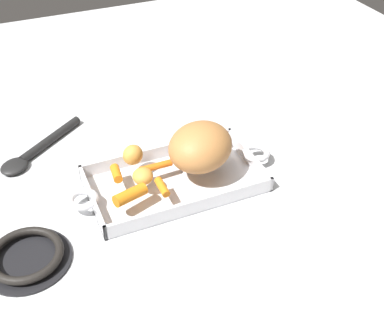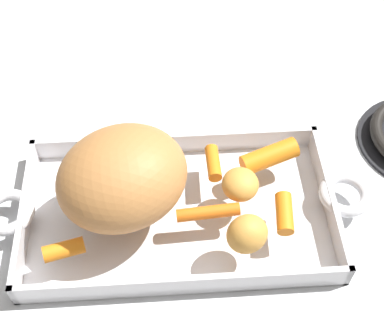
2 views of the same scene
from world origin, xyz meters
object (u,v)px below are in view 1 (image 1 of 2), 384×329
(pork_roast, at_px, (201,147))
(potato_golden_large, at_px, (133,155))
(roasting_dish, at_px, (175,181))
(stove_burner_rear, at_px, (27,257))
(baby_carrot_northeast, at_px, (130,195))
(baby_carrot_long, at_px, (116,173))
(baby_carrot_short, at_px, (215,139))
(baby_carrot_center_left, at_px, (156,166))
(serving_spoon, at_px, (35,151))
(potato_near_roast, at_px, (143,176))
(baby_carrot_northwest, at_px, (162,187))

(pork_roast, distance_m, potato_golden_large, 0.14)
(roasting_dish, distance_m, stove_burner_rear, 0.32)
(pork_roast, height_order, baby_carrot_northeast, pork_roast)
(baby_carrot_long, distance_m, baby_carrot_short, 0.23)
(baby_carrot_center_left, relative_size, serving_spoon, 0.32)
(potato_near_roast, bearing_deg, baby_carrot_northeast, -134.20)
(baby_carrot_northwest, height_order, serving_spoon, baby_carrot_northwest)
(potato_golden_large, bearing_deg, baby_carrot_long, -146.55)
(roasting_dish, relative_size, serving_spoon, 2.07)
(potato_golden_large, bearing_deg, baby_carrot_short, -0.28)
(roasting_dish, relative_size, potato_near_roast, 10.39)
(baby_carrot_northeast, bearing_deg, baby_carrot_northwest, 2.00)
(baby_carrot_short, bearing_deg, potato_near_roast, -160.93)
(baby_carrot_northeast, bearing_deg, baby_carrot_long, 93.83)
(baby_carrot_northeast, height_order, stove_burner_rear, baby_carrot_northeast)
(stove_burner_rear, bearing_deg, baby_carrot_long, 31.27)
(pork_roast, xyz_separation_m, baby_carrot_northwest, (-0.10, -0.04, -0.04))
(pork_roast, relative_size, potato_golden_large, 3.19)
(baby_carrot_short, height_order, baby_carrot_northwest, baby_carrot_short)
(roasting_dish, bearing_deg, potato_near_roast, -175.51)
(baby_carrot_long, height_order, baby_carrot_northeast, baby_carrot_northeast)
(baby_carrot_center_left, bearing_deg, baby_carrot_northeast, -138.07)
(pork_roast, bearing_deg, baby_carrot_short, 44.50)
(serving_spoon, bearing_deg, stove_burner_rear, 41.04)
(baby_carrot_northwest, bearing_deg, potato_near_roast, 125.17)
(baby_carrot_long, distance_m, potato_near_roast, 0.06)
(pork_roast, height_order, baby_carrot_northwest, pork_roast)
(baby_carrot_northwest, bearing_deg, baby_carrot_center_left, 80.29)
(baby_carrot_long, distance_m, baby_carrot_center_left, 0.08)
(serving_spoon, bearing_deg, roasting_dish, 101.23)
(baby_carrot_northwest, distance_m, potato_near_roast, 0.05)
(baby_carrot_short, xyz_separation_m, potato_near_roast, (-0.18, -0.06, 0.01))
(pork_roast, distance_m, baby_carrot_short, 0.09)
(baby_carrot_center_left, distance_m, potato_near_roast, 0.05)
(roasting_dish, bearing_deg, potato_golden_large, 138.05)
(baby_carrot_northeast, bearing_deg, potato_golden_large, 69.35)
(roasting_dish, distance_m, potato_golden_large, 0.10)
(potato_golden_large, bearing_deg, pork_roast, -26.66)
(baby_carrot_center_left, height_order, potato_golden_large, potato_golden_large)
(baby_carrot_long, distance_m, stove_burner_rear, 0.23)
(roasting_dish, relative_size, baby_carrot_center_left, 6.42)
(baby_carrot_center_left, relative_size, stove_burner_rear, 0.44)
(pork_roast, distance_m, baby_carrot_northwest, 0.11)
(pork_roast, height_order, serving_spoon, pork_roast)
(roasting_dish, relative_size, baby_carrot_short, 10.48)
(baby_carrot_short, relative_size, baby_carrot_northwest, 0.92)
(baby_carrot_northwest, height_order, potato_golden_large, potato_golden_large)
(baby_carrot_northeast, relative_size, serving_spoon, 0.31)
(stove_burner_rear, distance_m, serving_spoon, 0.31)
(roasting_dish, height_order, baby_carrot_long, baby_carrot_long)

